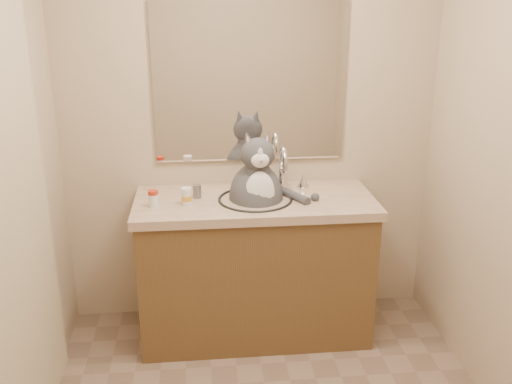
# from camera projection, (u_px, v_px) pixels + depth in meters

# --- Properties ---
(room) EXTENTS (2.22, 2.52, 2.42)m
(room) POSITION_uv_depth(u_px,v_px,m) (280.00, 198.00, 2.16)
(room) COLOR #89715F
(room) RESTS_ON ground
(vanity) EXTENTS (1.34, 0.59, 1.12)m
(vanity) POSITION_uv_depth(u_px,v_px,m) (255.00, 264.00, 3.32)
(vanity) COLOR brown
(vanity) RESTS_ON ground
(mirror) EXTENTS (1.10, 0.02, 0.90)m
(mirror) POSITION_uv_depth(u_px,v_px,m) (250.00, 83.00, 3.24)
(mirror) COLOR white
(mirror) RESTS_ON room
(shower_curtain) EXTENTS (0.02, 1.30, 1.93)m
(shower_curtain) POSITION_uv_depth(u_px,v_px,m) (8.00, 239.00, 2.21)
(shower_curtain) COLOR beige
(shower_curtain) RESTS_ON ground
(cat) EXTENTS (0.45, 0.36, 0.60)m
(cat) POSITION_uv_depth(u_px,v_px,m) (257.00, 193.00, 3.17)
(cat) COLOR #424247
(cat) RESTS_ON vanity
(pill_bottle_redcap) EXTENTS (0.07, 0.07, 0.09)m
(pill_bottle_redcap) POSITION_uv_depth(u_px,v_px,m) (153.00, 199.00, 3.04)
(pill_bottle_redcap) COLOR white
(pill_bottle_redcap) RESTS_ON vanity
(pill_bottle_orange) EXTENTS (0.06, 0.06, 0.10)m
(pill_bottle_orange) POSITION_uv_depth(u_px,v_px,m) (187.00, 197.00, 3.08)
(pill_bottle_orange) COLOR white
(pill_bottle_orange) RESTS_ON vanity
(grey_canister) EXTENTS (0.05, 0.05, 0.07)m
(grey_canister) POSITION_uv_depth(u_px,v_px,m) (197.00, 191.00, 3.18)
(grey_canister) COLOR slate
(grey_canister) RESTS_ON vanity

